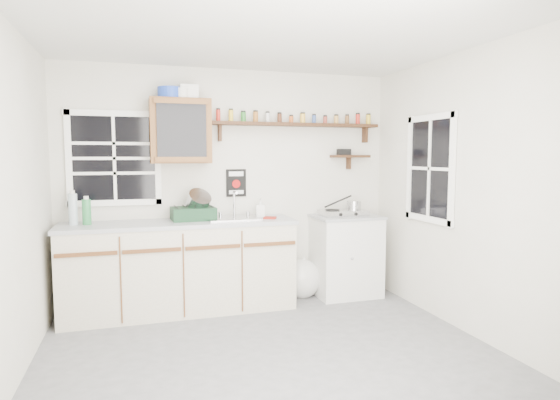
{
  "coord_description": "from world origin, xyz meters",
  "views": [
    {
      "loc": [
        -0.97,
        -3.44,
        1.57
      ],
      "look_at": [
        0.24,
        0.55,
        1.18
      ],
      "focal_mm": 30.0,
      "sensor_mm": 36.0,
      "label": 1
    }
  ],
  "objects_px": {
    "upper_cabinet": "(180,131)",
    "hotplate": "(343,213)",
    "right_cabinet": "(346,255)",
    "dish_rack": "(195,210)",
    "spice_shelf": "(296,124)",
    "main_cabinet": "(181,266)"
  },
  "relations": [
    {
      "from": "right_cabinet",
      "to": "upper_cabinet",
      "type": "height_order",
      "value": "upper_cabinet"
    },
    {
      "from": "upper_cabinet",
      "to": "spice_shelf",
      "type": "height_order",
      "value": "upper_cabinet"
    },
    {
      "from": "main_cabinet",
      "to": "upper_cabinet",
      "type": "bearing_deg",
      "value": 76.32
    },
    {
      "from": "upper_cabinet",
      "to": "hotplate",
      "type": "relative_size",
      "value": 1.27
    },
    {
      "from": "spice_shelf",
      "to": "hotplate",
      "type": "distance_m",
      "value": 1.12
    },
    {
      "from": "right_cabinet",
      "to": "hotplate",
      "type": "xyz_separation_m",
      "value": [
        -0.05,
        -0.02,
        0.49
      ]
    },
    {
      "from": "main_cabinet",
      "to": "dish_rack",
      "type": "xyz_separation_m",
      "value": [
        0.16,
        0.08,
        0.56
      ]
    },
    {
      "from": "right_cabinet",
      "to": "upper_cabinet",
      "type": "bearing_deg",
      "value": 176.24
    },
    {
      "from": "main_cabinet",
      "to": "right_cabinet",
      "type": "bearing_deg",
      "value": 0.79
    },
    {
      "from": "spice_shelf",
      "to": "hotplate",
      "type": "xyz_separation_m",
      "value": [
        0.48,
        -0.21,
        -0.99
      ]
    },
    {
      "from": "right_cabinet",
      "to": "spice_shelf",
      "type": "distance_m",
      "value": 1.58
    },
    {
      "from": "right_cabinet",
      "to": "hotplate",
      "type": "height_order",
      "value": "hotplate"
    },
    {
      "from": "upper_cabinet",
      "to": "hotplate",
      "type": "height_order",
      "value": "upper_cabinet"
    },
    {
      "from": "spice_shelf",
      "to": "dish_rack",
      "type": "distance_m",
      "value": 1.47
    },
    {
      "from": "right_cabinet",
      "to": "dish_rack",
      "type": "xyz_separation_m",
      "value": [
        -1.68,
        0.05,
        0.57
      ]
    },
    {
      "from": "dish_rack",
      "to": "spice_shelf",
      "type": "bearing_deg",
      "value": 3.99
    },
    {
      "from": "upper_cabinet",
      "to": "hotplate",
      "type": "bearing_deg",
      "value": -4.51
    },
    {
      "from": "dish_rack",
      "to": "hotplate",
      "type": "bearing_deg",
      "value": -5.3
    },
    {
      "from": "spice_shelf",
      "to": "main_cabinet",
      "type": "bearing_deg",
      "value": -170.73
    },
    {
      "from": "right_cabinet",
      "to": "upper_cabinet",
      "type": "distance_m",
      "value": 2.26
    },
    {
      "from": "main_cabinet",
      "to": "dish_rack",
      "type": "distance_m",
      "value": 0.59
    },
    {
      "from": "main_cabinet",
      "to": "hotplate",
      "type": "height_order",
      "value": "hotplate"
    }
  ]
}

